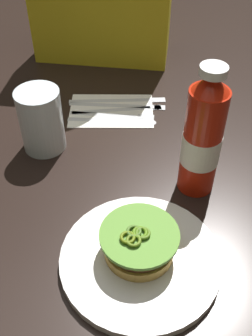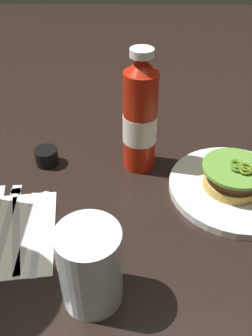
% 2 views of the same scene
% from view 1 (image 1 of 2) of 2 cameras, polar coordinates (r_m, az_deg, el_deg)
% --- Properties ---
extents(ground_plane, '(3.00, 3.00, 0.00)m').
position_cam_1_polar(ground_plane, '(0.73, -9.13, -4.47)').
color(ground_plane, black).
extents(dinner_plate, '(0.25, 0.25, 0.01)m').
position_cam_1_polar(dinner_plate, '(0.64, 2.00, -12.67)').
color(dinner_plate, silver).
rests_on(dinner_plate, ground_plane).
extents(burger_sandwich, '(0.12, 0.12, 0.05)m').
position_cam_1_polar(burger_sandwich, '(0.62, 1.84, -10.43)').
color(burger_sandwich, gold).
rests_on(burger_sandwich, dinner_plate).
extents(ketchup_bottle, '(0.07, 0.07, 0.24)m').
position_cam_1_polar(ketchup_bottle, '(0.69, 10.65, 4.09)').
color(ketchup_bottle, '#B41E0B').
rests_on(ketchup_bottle, ground_plane).
extents(water_glass, '(0.08, 0.08, 0.13)m').
position_cam_1_polar(water_glass, '(0.81, -11.80, 6.55)').
color(water_glass, silver).
rests_on(water_glass, ground_plane).
extents(condiment_cup, '(0.05, 0.05, 0.03)m').
position_cam_1_polar(condiment_cup, '(0.89, 10.01, 7.14)').
color(condiment_cup, black).
rests_on(condiment_cup, ground_plane).
extents(napkin, '(0.20, 0.15, 0.00)m').
position_cam_1_polar(napkin, '(0.93, -2.07, 8.09)').
color(napkin, white).
rests_on(napkin, ground_plane).
extents(spoon_utensil, '(0.19, 0.03, 0.00)m').
position_cam_1_polar(spoon_utensil, '(0.89, -0.24, 6.78)').
color(spoon_utensil, silver).
rests_on(spoon_utensil, napkin).
extents(fork_utensil, '(0.19, 0.02, 0.00)m').
position_cam_1_polar(fork_utensil, '(0.91, -0.92, 7.49)').
color(fork_utensil, silver).
rests_on(fork_utensil, napkin).
extents(table_knife, '(0.20, 0.06, 0.00)m').
position_cam_1_polar(table_knife, '(0.93, -0.46, 8.36)').
color(table_knife, silver).
rests_on(table_knife, napkin).
extents(steak_knife, '(0.22, 0.03, 0.00)m').
position_cam_1_polar(steak_knife, '(0.94, -0.36, 8.87)').
color(steak_knife, silver).
rests_on(steak_knife, napkin).
extents(butter_knife, '(0.22, 0.05, 0.00)m').
position_cam_1_polar(butter_knife, '(0.96, -0.32, 9.62)').
color(butter_knife, silver).
rests_on(butter_knife, napkin).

